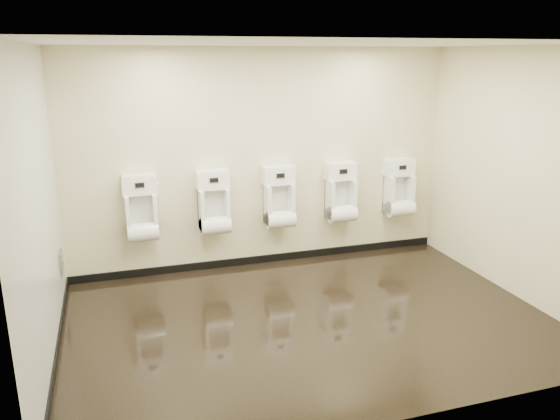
# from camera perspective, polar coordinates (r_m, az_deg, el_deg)

# --- Properties ---
(ground) EXTENTS (5.00, 3.50, 0.00)m
(ground) POSITION_cam_1_polar(r_m,az_deg,el_deg) (5.89, 3.09, -11.39)
(ground) COLOR black
(ground) RESTS_ON ground
(ceiling) EXTENTS (5.00, 3.50, 0.00)m
(ceiling) POSITION_cam_1_polar(r_m,az_deg,el_deg) (5.23, 3.57, 17.01)
(ceiling) COLOR white
(back_wall) EXTENTS (5.00, 0.02, 2.80)m
(back_wall) POSITION_cam_1_polar(r_m,az_deg,el_deg) (7.01, -1.75, 5.27)
(back_wall) COLOR beige
(back_wall) RESTS_ON ground
(front_wall) EXTENTS (5.00, 0.02, 2.80)m
(front_wall) POSITION_cam_1_polar(r_m,az_deg,el_deg) (3.87, 12.49, -4.11)
(front_wall) COLOR beige
(front_wall) RESTS_ON ground
(left_wall) EXTENTS (0.02, 3.50, 2.80)m
(left_wall) POSITION_cam_1_polar(r_m,az_deg,el_deg) (5.10, -24.02, -0.26)
(left_wall) COLOR beige
(left_wall) RESTS_ON ground
(right_wall) EXTENTS (0.02, 3.50, 2.80)m
(right_wall) POSITION_cam_1_polar(r_m,az_deg,el_deg) (6.68, 23.86, 3.35)
(right_wall) COLOR beige
(right_wall) RESTS_ON ground
(tile_overlay_left) EXTENTS (0.01, 3.50, 2.80)m
(tile_overlay_left) POSITION_cam_1_polar(r_m,az_deg,el_deg) (5.10, -23.96, -0.26)
(tile_overlay_left) COLOR silver
(tile_overlay_left) RESTS_ON ground
(skirting_back) EXTENTS (5.00, 0.02, 0.10)m
(skirting_back) POSITION_cam_1_polar(r_m,az_deg,el_deg) (7.37, -1.64, -5.11)
(skirting_back) COLOR black
(skirting_back) RESTS_ON ground
(skirting_left) EXTENTS (0.02, 3.50, 0.10)m
(skirting_left) POSITION_cam_1_polar(r_m,az_deg,el_deg) (5.60, -22.30, -13.65)
(skirting_left) COLOR black
(skirting_left) RESTS_ON ground
(access_panel) EXTENTS (0.04, 0.25, 0.25)m
(access_panel) POSITION_cam_1_polar(r_m,az_deg,el_deg) (6.50, -21.91, -5.04)
(access_panel) COLOR #9E9EA3
(access_panel) RESTS_ON left_wall
(urinal_0) EXTENTS (0.42, 0.31, 0.78)m
(urinal_0) POSITION_cam_1_polar(r_m,az_deg,el_deg) (6.76, -14.28, -0.29)
(urinal_0) COLOR white
(urinal_0) RESTS_ON back_wall
(urinal_1) EXTENTS (0.42, 0.31, 0.78)m
(urinal_1) POSITION_cam_1_polar(r_m,az_deg,el_deg) (6.85, -6.91, 0.33)
(urinal_1) COLOR white
(urinal_1) RESTS_ON back_wall
(urinal_2) EXTENTS (0.42, 0.31, 0.78)m
(urinal_2) POSITION_cam_1_polar(r_m,az_deg,el_deg) (7.05, -0.08, 0.89)
(urinal_2) COLOR white
(urinal_2) RESTS_ON back_wall
(urinal_3) EXTENTS (0.42, 0.31, 0.78)m
(urinal_3) POSITION_cam_1_polar(r_m,az_deg,el_deg) (7.34, 6.37, 1.41)
(urinal_3) COLOR white
(urinal_3) RESTS_ON back_wall
(urinal_4) EXTENTS (0.42, 0.31, 0.78)m
(urinal_4) POSITION_cam_1_polar(r_m,az_deg,el_deg) (7.73, 12.34, 1.88)
(urinal_4) COLOR white
(urinal_4) RESTS_ON back_wall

